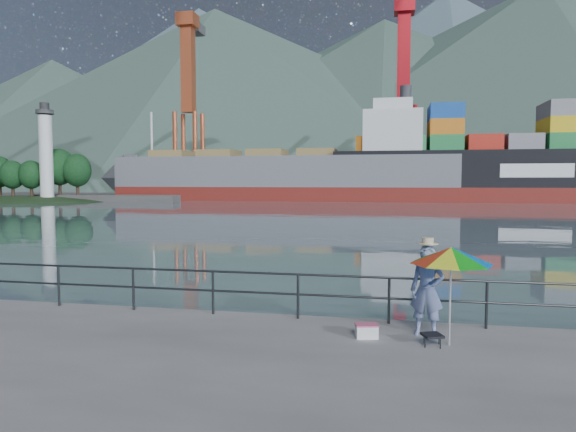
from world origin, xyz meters
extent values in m
cube|color=slate|center=(0.00, 130.00, 0.00)|extent=(500.00, 280.00, 0.00)
cube|color=#514F4C|center=(10.00, 93.00, 0.00)|extent=(200.00, 40.00, 0.40)
cylinder|color=#2D3033|center=(0.00, 1.70, 1.00)|extent=(22.00, 0.05, 0.05)
cylinder|color=#2D3033|center=(0.00, 1.70, 0.55)|extent=(22.00, 0.05, 0.05)
cube|color=#2D3033|center=(0.00, 1.70, 0.50)|extent=(22.00, 0.06, 1.00)
cone|color=#385147|center=(-140.00, 190.00, 27.50)|extent=(228.80, 228.80, 55.00)
cone|color=#385147|center=(-70.00, 200.00, 37.50)|extent=(312.00, 312.00, 75.00)
cone|color=#385147|center=(0.00, 205.00, 34.00)|extent=(282.88, 282.88, 68.00)
cone|color=#385147|center=(60.00, 210.00, 40.00)|extent=(332.80, 332.80, 80.00)
ellipsoid|color=#263F1E|center=(-55.00, 62.00, 0.00)|extent=(48.00, 26.40, 8.40)
cylinder|color=white|center=(-49.00, 61.00, 6.50)|extent=(2.00, 2.00, 13.00)
cylinder|color=#2D2D2D|center=(-49.00, 61.00, 14.00)|extent=(1.80, 1.80, 2.00)
cube|color=#267F3F|center=(10.00, 92.00, 2.60)|extent=(6.00, 2.40, 5.20)
cube|color=#267F3F|center=(16.50, 92.00, 1.30)|extent=(6.00, 2.40, 2.60)
cube|color=red|center=(23.00, 92.00, 3.90)|extent=(6.00, 2.40, 7.80)
cube|color=#267F3F|center=(29.50, 92.00, 3.90)|extent=(6.00, 2.40, 7.80)
cube|color=#194CA5|center=(36.00, 92.00, 2.60)|extent=(6.00, 2.40, 5.20)
cube|color=#194CA5|center=(10.00, 95.00, 1.30)|extent=(6.00, 2.40, 2.60)
cube|color=yellow|center=(16.50, 95.00, 3.90)|extent=(6.00, 2.40, 7.80)
cube|color=#267F3F|center=(23.00, 95.00, 1.30)|extent=(6.00, 2.40, 2.60)
cube|color=red|center=(29.50, 95.00, 3.90)|extent=(6.00, 2.40, 7.80)
cube|color=yellow|center=(36.00, 95.00, 3.90)|extent=(6.00, 2.40, 7.80)
cube|color=#194CA5|center=(10.00, 98.00, 2.60)|extent=(6.00, 2.40, 5.20)
cube|color=#267F3F|center=(16.50, 98.00, 1.30)|extent=(6.00, 2.40, 2.60)
imported|color=navy|center=(3.74, 0.97, 0.91)|extent=(0.75, 0.59, 1.82)
cylinder|color=white|center=(4.12, 0.41, 0.85)|extent=(0.04, 0.04, 1.70)
cone|color=yellow|center=(4.12, 0.41, 1.70)|extent=(1.65, 1.65, 0.31)
cube|color=black|center=(3.80, 0.31, 0.20)|extent=(0.45, 0.45, 0.05)
cube|color=#2D3033|center=(3.80, 0.31, 0.09)|extent=(0.29, 0.29, 0.18)
cube|color=white|center=(2.57, 0.59, 0.12)|extent=(0.48, 0.37, 0.24)
cylinder|color=black|center=(3.73, 2.17, 0.00)|extent=(0.12, 1.77, 1.25)
cube|color=maroon|center=(-14.71, 74.86, 0.75)|extent=(56.01, 9.69, 2.50)
cube|color=slate|center=(-14.71, 74.86, 4.50)|extent=(56.01, 9.69, 5.00)
cube|color=silver|center=(3.21, 74.86, 10.50)|extent=(9.00, 8.14, 7.00)
cube|color=maroon|center=(23.73, 75.38, 0.75)|extent=(59.01, 9.83, 2.50)
cube|color=black|center=(23.73, 75.38, 4.80)|extent=(59.01, 9.83, 5.60)
camera|label=1|loc=(2.99, -9.44, 3.10)|focal=32.00mm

